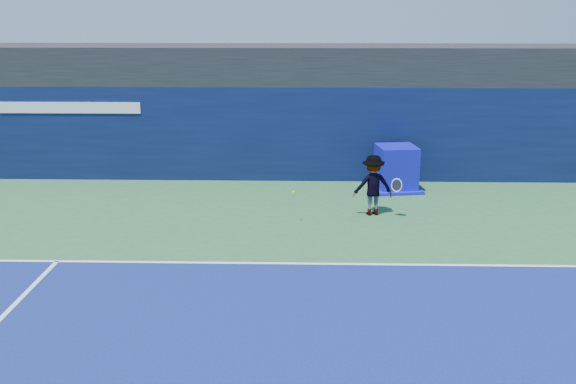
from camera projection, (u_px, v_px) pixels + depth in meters
name	position (u px, v px, depth m)	size (l,w,h in m)	color
ground	(279.00, 330.00, 11.07)	(80.00, 80.00, 0.00)	#2B5F34
baseline	(284.00, 263.00, 13.96)	(24.00, 0.10, 0.01)	white
stadium_band	(292.00, 64.00, 21.14)	(36.00, 3.00, 1.20)	black
back_wall_assembly	(291.00, 132.00, 20.76)	(36.00, 1.03, 3.00)	#0A143B
equipment_cart	(396.00, 170.00, 19.55)	(1.61, 1.61, 1.36)	#0F0CAD
tennis_player	(373.00, 185.00, 17.11)	(1.31, 0.79, 1.63)	white
tennis_ball	(293.00, 192.00, 16.40)	(0.07, 0.07, 0.07)	#D1D617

